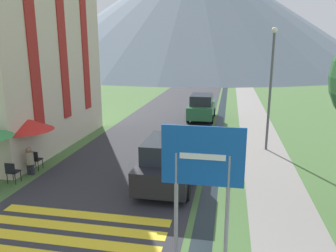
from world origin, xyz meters
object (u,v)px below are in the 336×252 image
streetlamp (271,81)px  road_sign (202,171)px  parked_car_far (202,107)px  cafe_chair_middle (35,159)px  parked_car_near (168,161)px  person_seated_near (30,159)px  cafe_chair_near_left (12,171)px  cafe_chair_far_left (40,149)px  hotel_building (4,13)px  cafe_umbrella_middle_red (26,124)px  cafe_chair_far_right (45,147)px

streetlamp → road_sign: bearing=-104.7°
parked_car_far → streetlamp: size_ratio=0.70×
streetlamp → cafe_chair_middle: bearing=-154.0°
parked_car_near → cafe_chair_middle: parked_car_near is taller
parked_car_near → parked_car_far: (0.24, 11.66, -0.00)m
cafe_chair_middle → person_seated_near: person_seated_near is taller
cafe_chair_near_left → cafe_chair_far_left: bearing=80.7°
parked_car_far → cafe_chair_near_left: size_ratio=4.94×
hotel_building → parked_car_far: (9.23, 7.89, -5.85)m
cafe_chair_middle → parked_car_far: bearing=43.6°
road_sign → cafe_chair_far_left: road_sign is taller
cafe_chair_near_left → streetlamp: (9.99, 6.27, 2.99)m
road_sign → cafe_umbrella_middle_red: (-7.73, 4.78, -0.34)m
cafe_chair_far_left → cafe_chair_near_left: bearing=-71.5°
hotel_building → road_sign: bearing=-37.4°
cafe_chair_near_left → streetlamp: bearing=12.1°
streetlamp → person_seated_near: bearing=-151.5°
parked_car_near → cafe_chair_near_left: 5.99m
road_sign → person_seated_near: road_sign is taller
hotel_building → cafe_chair_far_left: hotel_building is taller
parked_car_near → parked_car_far: bearing=88.8°
road_sign → parked_car_far: 16.12m
parked_car_far → person_seated_near: parked_car_far is taller
hotel_building → parked_car_near: size_ratio=3.02×
cafe_chair_far_right → cafe_chair_middle: same height
hotel_building → cafe_chair_near_left: size_ratio=14.86×
hotel_building → person_seated_near: bearing=-50.2°
cafe_chair_far_left → hotel_building: bearing=148.5°
hotel_building → streetlamp: hotel_building is taller
cafe_chair_far_left → cafe_chair_near_left: (0.52, -2.74, 0.00)m
cafe_umbrella_middle_red → person_seated_near: bearing=-56.8°
cafe_chair_far_left → streetlamp: size_ratio=0.14×
cafe_chair_middle → cafe_chair_far_right: bearing=88.2°
cafe_chair_near_left → cafe_umbrella_middle_red: 2.13m
cafe_chair_far_right → cafe_chair_near_left: 2.98m
parked_car_near → cafe_chair_far_right: (-6.25, 1.86, -0.40)m
hotel_building → cafe_umbrella_middle_red: (2.88, -3.33, -4.79)m
hotel_building → cafe_umbrella_middle_red: hotel_building is taller
cafe_chair_far_right → cafe_chair_middle: (0.45, -1.52, 0.00)m
cafe_chair_far_left → person_seated_near: bearing=-61.8°
parked_car_far → cafe_chair_far_left: 12.02m
hotel_building → person_seated_near: size_ratio=10.61×
cafe_umbrella_middle_red → person_seated_near: cafe_umbrella_middle_red is taller
hotel_building → parked_car_far: hotel_building is taller
parked_car_far → cafe_umbrella_middle_red: 12.94m
streetlamp → hotel_building: bearing=-173.9°
parked_car_near → streetlamp: streetlamp is taller
streetlamp → parked_car_far: bearing=120.9°
parked_car_near → cafe_umbrella_middle_red: size_ratio=1.88×
person_seated_near → streetlamp: 11.55m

